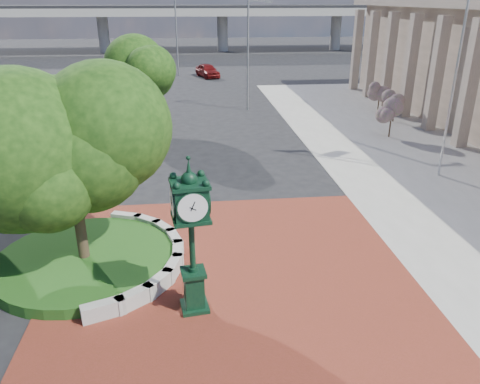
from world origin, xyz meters
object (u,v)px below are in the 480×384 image
parked_car (208,71)px  street_lamp_far (178,25)px  street_lamp_near (251,48)px  flagpole_a (457,69)px  post_clock (192,232)px

parked_car → street_lamp_far: 6.13m
street_lamp_near → street_lamp_far: bearing=107.2°
parked_car → flagpole_a: flagpole_a is taller
street_lamp_near → street_lamp_far: (-5.94, 19.21, 0.79)m
parked_car → street_lamp_near: street_lamp_near is taller
post_clock → flagpole_a: 16.61m
street_lamp_near → post_clock: bearing=-100.9°
post_clock → street_lamp_near: street_lamp_near is taller
parked_car → flagpole_a: bearing=-91.0°
parked_car → street_lamp_near: size_ratio=0.53×
post_clock → flagpole_a: size_ratio=0.45×
post_clock → parked_car: size_ratio=1.06×
post_clock → parked_car: post_clock is taller
post_clock → street_lamp_far: (-0.84, 45.80, 3.15)m
flagpole_a → street_lamp_far: (-13.77, 35.77, 0.31)m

